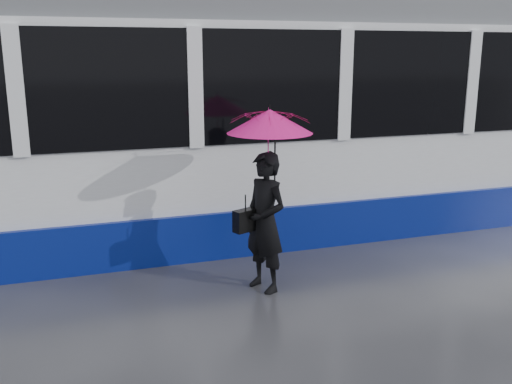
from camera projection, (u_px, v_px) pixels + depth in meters
name	position (u px, v px, depth m)	size (l,w,h in m)	color
ground	(150.00, 311.00, 5.94)	(90.00, 90.00, 0.00)	#27272C
rails	(125.00, 238.00, 8.24)	(34.00, 1.51, 0.02)	#3F3D38
tram	(212.00, 122.00, 8.26)	(26.00, 2.56, 3.35)	white
woman	(265.00, 222.00, 6.32)	(0.57, 0.38, 1.58)	black
umbrella	(270.00, 138.00, 6.11)	(1.22, 1.22, 1.06)	#E71386
handbag	(246.00, 220.00, 6.26)	(0.31, 0.22, 0.42)	black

